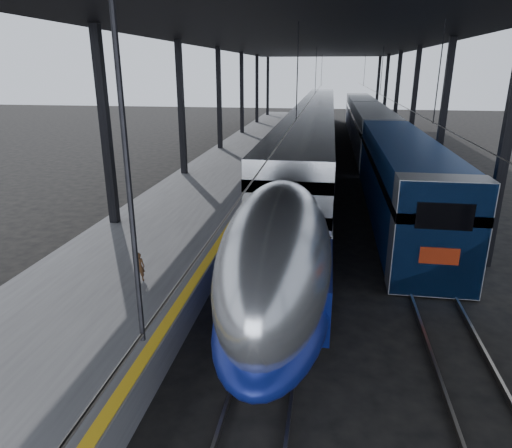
# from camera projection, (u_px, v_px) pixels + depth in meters

# --- Properties ---
(ground) EXTENTS (160.00, 160.00, 0.00)m
(ground) POSITION_uv_depth(u_px,v_px,m) (218.00, 308.00, 14.75)
(ground) COLOR black
(ground) RESTS_ON ground
(platform) EXTENTS (6.00, 80.00, 1.00)m
(platform) POSITION_uv_depth(u_px,v_px,m) (235.00, 166.00, 33.81)
(platform) COLOR #4C4C4F
(platform) RESTS_ON ground
(yellow_strip) EXTENTS (0.30, 80.00, 0.01)m
(yellow_strip) POSITION_uv_depth(u_px,v_px,m) (273.00, 161.00, 33.23)
(yellow_strip) COLOR gold
(yellow_strip) RESTS_ON platform
(rails) EXTENTS (6.52, 80.00, 0.16)m
(rails) POSITION_uv_depth(u_px,v_px,m) (344.00, 176.00, 32.76)
(rails) COLOR slate
(rails) RESTS_ON ground
(canopy) EXTENTS (18.00, 75.00, 9.47)m
(canopy) POSITION_uv_depth(u_px,v_px,m) (313.00, 41.00, 30.23)
(canopy) COLOR black
(canopy) RESTS_ON ground
(tgv_train) EXTENTS (3.16, 65.20, 4.53)m
(tgv_train) POSITION_uv_depth(u_px,v_px,m) (314.00, 134.00, 38.40)
(tgv_train) COLOR #B4B7BC
(tgv_train) RESTS_ON ground
(second_train) EXTENTS (2.95, 56.05, 4.06)m
(second_train) POSITION_uv_depth(u_px,v_px,m) (372.00, 132.00, 40.15)
(second_train) COLOR navy
(second_train) RESTS_ON ground
(child) EXTENTS (0.38, 0.28, 0.94)m
(child) POSITION_uv_depth(u_px,v_px,m) (139.00, 267.00, 14.28)
(child) COLOR #492D18
(child) RESTS_ON platform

